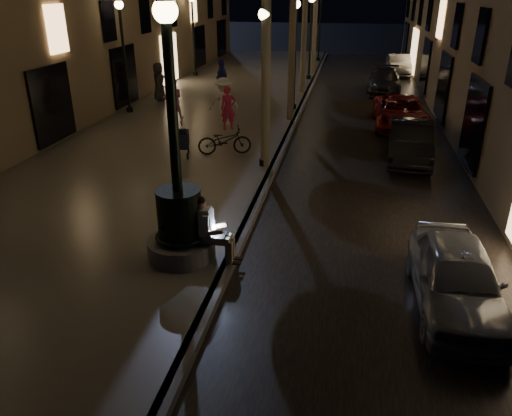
% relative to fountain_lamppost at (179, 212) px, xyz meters
% --- Properties ---
extents(ground, '(120.00, 120.00, 0.00)m').
position_rel_fountain_lamppost_xyz_m(ground, '(1.00, 13.00, -1.21)').
color(ground, black).
rests_on(ground, ground).
extents(cobble_lane, '(6.00, 45.00, 0.02)m').
position_rel_fountain_lamppost_xyz_m(cobble_lane, '(4.00, 13.00, -1.20)').
color(cobble_lane, black).
rests_on(cobble_lane, ground).
extents(promenade, '(8.00, 45.00, 0.20)m').
position_rel_fountain_lamppost_xyz_m(promenade, '(-3.00, 13.00, -1.11)').
color(promenade, slate).
rests_on(promenade, ground).
extents(curb_strip, '(0.25, 45.00, 0.20)m').
position_rel_fountain_lamppost_xyz_m(curb_strip, '(1.00, 13.00, -1.11)').
color(curb_strip, '#59595B').
rests_on(curb_strip, ground).
extents(fountain_lamppost, '(1.40, 1.40, 5.21)m').
position_rel_fountain_lamppost_xyz_m(fountain_lamppost, '(0.00, 0.00, 0.00)').
color(fountain_lamppost, '#59595B').
rests_on(fountain_lamppost, promenade).
extents(seated_man_laptop, '(1.03, 0.35, 1.40)m').
position_rel_fountain_lamppost_xyz_m(seated_man_laptop, '(0.61, -0.00, -0.28)').
color(seated_man_laptop, gray).
rests_on(seated_man_laptop, promenade).
extents(lamp_curb_a, '(0.36, 0.36, 4.81)m').
position_rel_fountain_lamppost_xyz_m(lamp_curb_a, '(0.70, 6.00, 2.02)').
color(lamp_curb_a, black).
rests_on(lamp_curb_a, promenade).
extents(lamp_curb_b, '(0.36, 0.36, 4.81)m').
position_rel_fountain_lamppost_xyz_m(lamp_curb_b, '(0.70, 14.00, 2.02)').
color(lamp_curb_b, black).
rests_on(lamp_curb_b, promenade).
extents(lamp_curb_c, '(0.36, 0.36, 4.81)m').
position_rel_fountain_lamppost_xyz_m(lamp_curb_c, '(0.70, 22.00, 2.02)').
color(lamp_curb_c, black).
rests_on(lamp_curb_c, promenade).
extents(lamp_curb_d, '(0.36, 0.36, 4.81)m').
position_rel_fountain_lamppost_xyz_m(lamp_curb_d, '(0.70, 30.00, 2.02)').
color(lamp_curb_d, black).
rests_on(lamp_curb_d, promenade).
extents(lamp_left_b, '(0.36, 0.36, 4.81)m').
position_rel_fountain_lamppost_xyz_m(lamp_left_b, '(-6.40, 12.00, 2.02)').
color(lamp_left_b, black).
rests_on(lamp_left_b, promenade).
extents(lamp_left_c, '(0.36, 0.36, 4.81)m').
position_rel_fountain_lamppost_xyz_m(lamp_left_c, '(-6.40, 22.00, 2.02)').
color(lamp_left_c, black).
rests_on(lamp_left_c, promenade).
extents(stroller, '(0.66, 1.14, 1.15)m').
position_rel_fountain_lamppost_xyz_m(stroller, '(-2.10, 6.36, -0.43)').
color(stroller, black).
rests_on(stroller, promenade).
extents(car_front, '(1.50, 3.62, 1.22)m').
position_rel_fountain_lamppost_xyz_m(car_front, '(5.34, -0.50, -0.60)').
color(car_front, '#93959A').
rests_on(car_front, ground).
extents(car_second, '(1.64, 3.98, 1.28)m').
position_rel_fountain_lamppost_xyz_m(car_second, '(5.30, 7.99, -0.57)').
color(car_second, black).
rests_on(car_second, ground).
extents(car_third, '(2.14, 4.50, 1.24)m').
position_rel_fountain_lamppost_xyz_m(car_third, '(5.31, 12.32, -0.59)').
color(car_third, maroon).
rests_on(car_third, ground).
extents(car_rear, '(1.99, 4.38, 1.24)m').
position_rel_fountain_lamppost_xyz_m(car_rear, '(5.00, 19.58, -0.59)').
color(car_rear, '#2B2B2F').
rests_on(car_rear, ground).
extents(car_fifth, '(1.46, 3.92, 1.28)m').
position_rel_fountain_lamppost_xyz_m(car_fifth, '(6.20, 25.79, -0.57)').
color(car_fifth, gray).
rests_on(car_fifth, ground).
extents(pedestrian_red, '(0.72, 0.64, 1.66)m').
position_rel_fountain_lamppost_xyz_m(pedestrian_red, '(-1.39, 9.99, -0.18)').
color(pedestrian_red, '#BC254B').
rests_on(pedestrian_red, promenade).
extents(pedestrian_pink, '(0.97, 0.87, 1.66)m').
position_rel_fountain_lamppost_xyz_m(pedestrian_pink, '(-4.06, 11.25, -0.18)').
color(pedestrian_pink, '#C26690').
rests_on(pedestrian_pink, promenade).
extents(pedestrian_white, '(1.39, 1.16, 1.86)m').
position_rel_fountain_lamppost_xyz_m(pedestrian_white, '(-1.74, 10.71, -0.08)').
color(pedestrian_white, white).
rests_on(pedestrian_white, promenade).
extents(pedestrian_blue, '(1.07, 1.17, 1.92)m').
position_rel_fountain_lamppost_xyz_m(pedestrian_blue, '(-2.97, 15.26, -0.05)').
color(pedestrian_blue, '#282E94').
rests_on(pedestrian_blue, promenade).
extents(pedestrian_dark, '(0.73, 0.97, 1.81)m').
position_rel_fountain_lamppost_xyz_m(pedestrian_dark, '(-5.92, 14.53, -0.11)').
color(pedestrian_dark, '#313035').
rests_on(pedestrian_dark, promenade).
extents(bicycle, '(1.88, 1.14, 0.93)m').
position_rel_fountain_lamppost_xyz_m(bicycle, '(-0.77, 6.88, -0.55)').
color(bicycle, black).
rests_on(bicycle, promenade).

